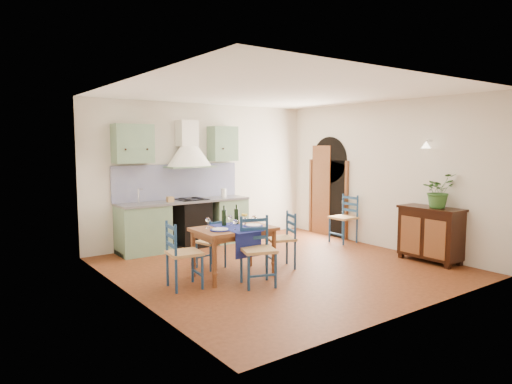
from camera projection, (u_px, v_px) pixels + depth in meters
floor at (280, 267)px, 7.44m from camera, size 5.00×5.00×0.00m
back_wall at (188, 193)px, 8.90m from camera, size 5.00×0.96×2.80m
right_wall at (370, 177)px, 8.99m from camera, size 0.26×5.00×2.80m
left_wall at (129, 190)px, 5.83m from camera, size 0.04×5.00×2.80m
ceiling at (281, 92)px, 7.15m from camera, size 5.00×5.00×0.01m
dining_table at (234, 233)px, 6.85m from camera, size 1.19×0.89×1.06m
chair_near at (257, 250)px, 6.44m from camera, size 0.58×0.58×0.97m
chair_far at (212, 242)px, 7.32m from camera, size 0.45×0.45×0.81m
chair_left at (182, 254)px, 6.29m from camera, size 0.49×0.49×0.93m
chair_right at (282, 239)px, 7.35m from camera, size 0.54×0.54×0.90m
chair_spare at (345, 218)px, 9.25m from camera, size 0.45×0.45×0.97m
sideboard at (430, 232)px, 7.71m from camera, size 0.50×1.05×0.94m
potted_plant at (438, 191)px, 7.57m from camera, size 0.58×0.52×0.58m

